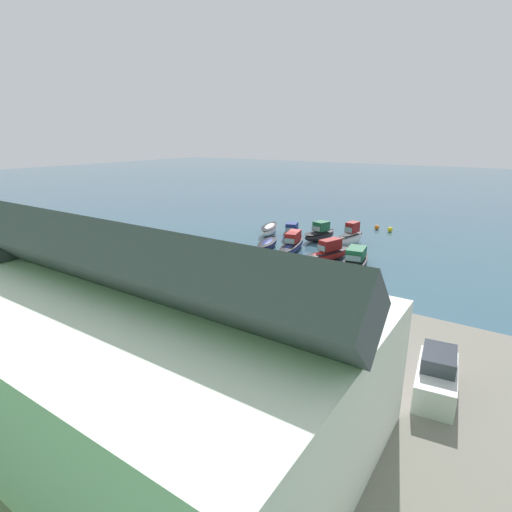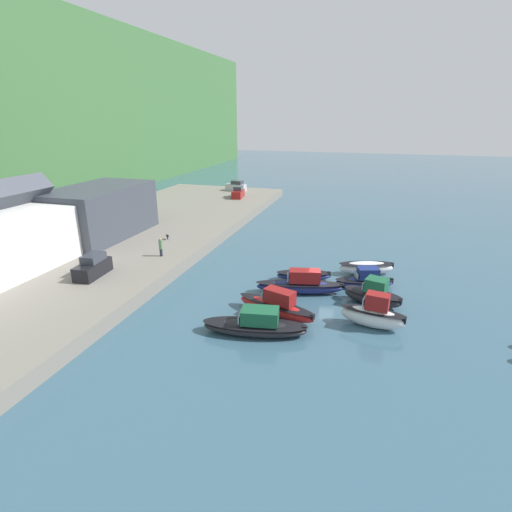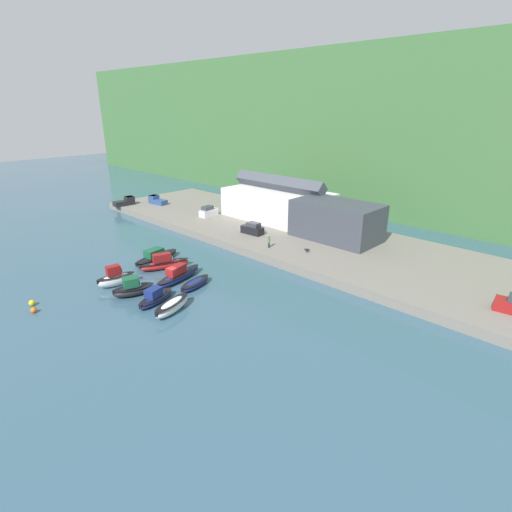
% 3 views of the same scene
% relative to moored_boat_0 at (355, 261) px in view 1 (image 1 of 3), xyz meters
% --- Properties ---
extents(ground_plane, '(320.00, 320.00, 0.00)m').
position_rel_moored_boat_0_xyz_m(ground_plane, '(9.69, -3.88, -0.78)').
color(ground_plane, '#385B70').
extents(quay_promenade, '(95.25, 24.77, 1.38)m').
position_rel_moored_boat_0_xyz_m(quay_promenade, '(9.69, 23.84, -0.09)').
color(quay_promenade, gray).
rests_on(quay_promenade, ground_plane).
extents(harbor_clubhouse, '(21.78, 12.17, 8.86)m').
position_rel_moored_boat_0_xyz_m(harbor_clubhouse, '(-0.04, 29.35, 3.76)').
color(harbor_clubhouse, white).
rests_on(harbor_clubhouse, quay_promenade).
extents(yacht_club_building, '(14.77, 8.47, 6.43)m').
position_rel_moored_boat_0_xyz_m(yacht_club_building, '(16.07, 26.29, 3.82)').
color(yacht_club_building, '#3D424C').
rests_on(yacht_club_building, quay_promenade).
extents(moored_boat_0, '(3.76, 8.69, 2.20)m').
position_rel_moored_boat_0_xyz_m(moored_boat_0, '(0.00, 0.00, 0.00)').
color(moored_boat_0, black).
rests_on(moored_boat_0, ground_plane).
extents(moored_boat_1, '(4.05, 7.76, 2.49)m').
position_rel_moored_boat_0_xyz_m(moored_boat_1, '(3.48, -0.80, 0.12)').
color(moored_boat_1, red).
rests_on(moored_boat_1, ground_plane).
extents(moored_boat_2, '(3.77, 8.79, 2.41)m').
position_rel_moored_boat_0_xyz_m(moored_boat_2, '(8.70, -1.93, 0.09)').
color(moored_boat_2, navy).
rests_on(moored_boat_2, ground_plane).
extents(moored_boat_3, '(3.21, 5.98, 0.97)m').
position_rel_moored_boat_0_xyz_m(moored_boat_3, '(12.05, -1.60, -0.25)').
color(moored_boat_3, navy).
rests_on(moored_boat_3, ground_plane).
extents(moored_boat_4, '(2.40, 5.44, 3.00)m').
position_rel_moored_boat_0_xyz_m(moored_boat_4, '(3.86, -8.83, 0.34)').
color(moored_boat_4, silver).
rests_on(moored_boat_4, ground_plane).
extents(moored_boat_5, '(3.59, 5.75, 2.58)m').
position_rel_moored_boat_0_xyz_m(moored_boat_5, '(8.21, -8.73, 0.16)').
color(moored_boat_5, black).
rests_on(moored_boat_5, ground_plane).
extents(moored_boat_6, '(3.62, 6.21, 2.05)m').
position_rel_moored_boat_0_xyz_m(moored_boat_6, '(12.07, -7.87, -0.06)').
color(moored_boat_6, navy).
rests_on(moored_boat_6, ground_plane).
extents(moored_boat_7, '(3.60, 6.29, 1.46)m').
position_rel_moored_boat_0_xyz_m(moored_boat_7, '(15.63, -7.83, -0.01)').
color(moored_boat_7, white).
rests_on(moored_boat_7, ground_plane).
extents(parked_car_2, '(2.33, 4.40, 2.16)m').
position_rel_moored_boat_0_xyz_m(parked_car_2, '(-11.66, 20.47, 1.52)').
color(parked_car_2, silver).
rests_on(parked_car_2, quay_promenade).
extents(parked_car_3, '(4.33, 2.12, 2.16)m').
position_rel_moored_boat_0_xyz_m(parked_car_3, '(3.80, 18.02, 1.52)').
color(parked_car_3, black).
rests_on(parked_car_3, quay_promenade).
extents(person_on_quay, '(0.40, 0.40, 2.14)m').
position_rel_moored_boat_0_xyz_m(person_on_quay, '(10.98, 14.56, 1.70)').
color(person_on_quay, '#232838').
rests_on(person_on_quay, quay_promenade).
extents(dog_on_quay, '(0.78, 0.77, 0.68)m').
position_rel_moored_boat_0_xyz_m(dog_on_quay, '(16.94, 17.04, 1.06)').
color(dog_on_quay, black).
rests_on(dog_on_quay, quay_promenade).
extents(mooring_buoy_0, '(0.70, 0.70, 0.70)m').
position_rel_moored_boat_0_xyz_m(mooring_buoy_0, '(3.83, -19.53, -0.43)').
color(mooring_buoy_0, orange).
rests_on(mooring_buoy_0, ground_plane).
extents(mooring_buoy_1, '(0.75, 0.75, 0.75)m').
position_rel_moored_boat_0_xyz_m(mooring_buoy_1, '(1.72, -19.03, -0.41)').
color(mooring_buoy_1, yellow).
rests_on(mooring_buoy_1, ground_plane).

